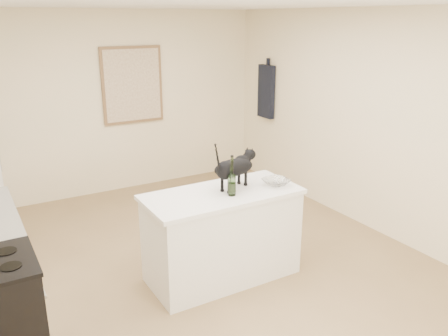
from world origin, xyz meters
TOP-DOWN VIEW (x-y plane):
  - floor at (0.00, 0.00)m, footprint 5.50×5.50m
  - ceiling at (0.00, 0.00)m, footprint 5.50×5.50m
  - wall_back at (0.00, 2.75)m, footprint 4.50×0.00m
  - wall_right at (2.25, 0.00)m, footprint 0.00×5.50m
  - island_base at (0.10, -0.20)m, footprint 1.44×0.67m
  - island_top at (0.10, -0.20)m, footprint 1.50×0.70m
  - artwork_frame at (0.30, 2.72)m, footprint 0.90×0.03m
  - artwork_canvas at (0.30, 2.70)m, footprint 0.82×0.00m
  - hanging_garment at (2.19, 2.05)m, footprint 0.08×0.34m
  - black_cat at (0.25, -0.17)m, footprint 0.57×0.35m
  - wine_bottle at (0.14, -0.31)m, footprint 0.09×0.09m
  - glass_bowl at (0.66, -0.30)m, footprint 0.28×0.28m

SIDE VIEW (x-z plane):
  - floor at x=0.00m, z-range 0.00..0.00m
  - island_base at x=0.10m, z-range 0.00..0.86m
  - island_top at x=0.10m, z-range 0.86..0.90m
  - glass_bowl at x=0.66m, z-range 0.90..0.96m
  - wine_bottle at x=0.14m, z-range 0.90..1.24m
  - black_cat at x=0.25m, z-range 0.90..1.28m
  - wall_back at x=0.00m, z-range -0.95..3.55m
  - wall_right at x=2.25m, z-range -1.45..4.05m
  - hanging_garment at x=2.19m, z-range 1.00..1.80m
  - artwork_frame at x=0.30m, z-range 1.00..2.10m
  - artwork_canvas at x=0.30m, z-range 1.04..2.06m
  - ceiling at x=0.00m, z-range 2.60..2.60m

